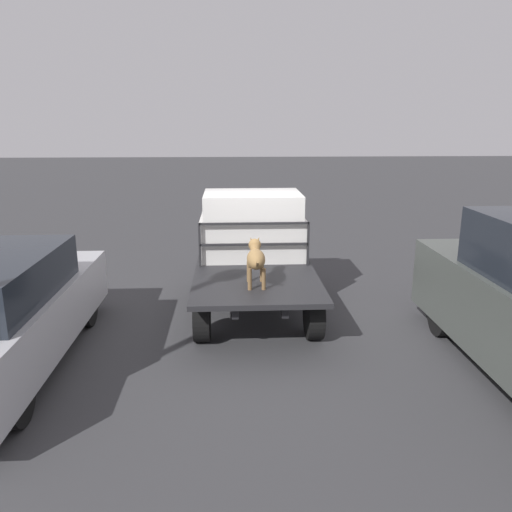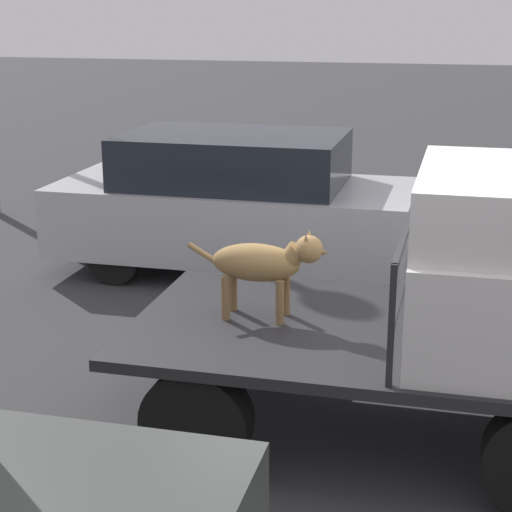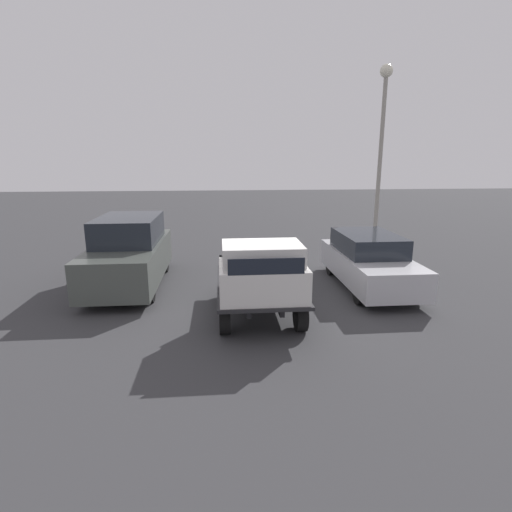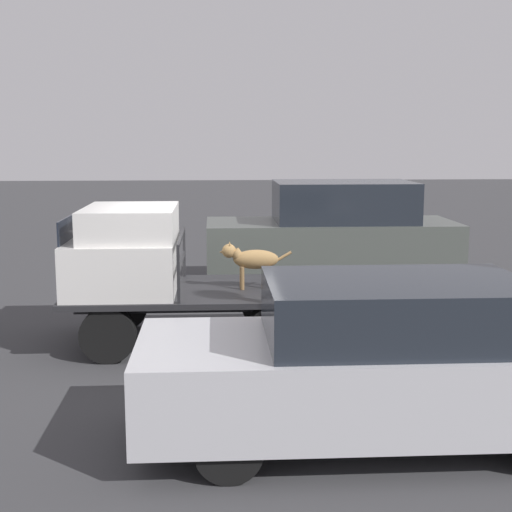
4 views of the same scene
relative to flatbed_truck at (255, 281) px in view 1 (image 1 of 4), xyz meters
name	(u,v)px [view 1 (image 1 of 4)]	position (x,y,z in m)	size (l,w,h in m)	color
ground_plane	(255,312)	(0.00, 0.00, -0.58)	(80.00, 80.00, 0.00)	#38383A
flatbed_truck	(255,281)	(0.00, 0.00, 0.00)	(3.54, 2.03, 0.80)	black
truck_cab	(252,225)	(0.94, 0.00, 0.78)	(1.50, 1.91, 1.18)	silver
truck_headboard	(254,237)	(0.15, 0.00, 0.74)	(0.04, 1.91, 0.77)	#232326
dog	(256,258)	(-0.84, 0.02, 0.64)	(1.05, 0.28, 0.68)	brown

